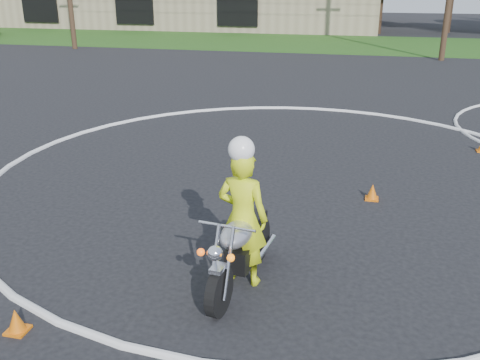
# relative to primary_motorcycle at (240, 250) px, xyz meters

# --- Properties ---
(ground) EXTENTS (120.00, 120.00, 0.00)m
(ground) POSITION_rel_primary_motorcycle_xyz_m (-0.04, 1.39, -0.53)
(ground) COLOR black
(ground) RESTS_ON ground
(grass_strip) EXTENTS (120.00, 10.00, 0.02)m
(grass_strip) POSITION_rel_primary_motorcycle_xyz_m (-0.04, 28.39, -0.52)
(grass_strip) COLOR #1E4714
(grass_strip) RESTS_ON ground
(course_markings) EXTENTS (19.05, 19.05, 0.12)m
(course_markings) POSITION_rel_primary_motorcycle_xyz_m (2.13, 5.74, -0.53)
(course_markings) COLOR silver
(course_markings) RESTS_ON ground
(primary_motorcycle) EXTENTS (0.76, 2.09, 1.10)m
(primary_motorcycle) POSITION_rel_primary_motorcycle_xyz_m (0.00, 0.00, 0.00)
(primary_motorcycle) COLOR black
(primary_motorcycle) RESTS_ON ground
(rider_primary_grp) EXTENTS (0.73, 0.53, 2.04)m
(rider_primary_grp) POSITION_rel_primary_motorcycle_xyz_m (0.00, 0.14, 0.45)
(rider_primary_grp) COLOR #D5E918
(rider_primary_grp) RESTS_ON ground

